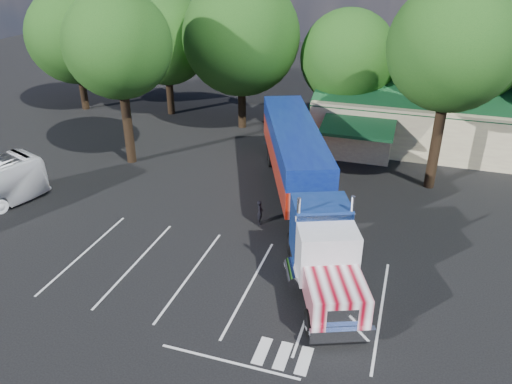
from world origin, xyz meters
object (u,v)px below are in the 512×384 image
(bicycle, at_px, (331,198))
(silver_sedan, at_px, (425,149))
(semi_truck, at_px, (300,170))
(woman, at_px, (260,212))

(bicycle, bearing_deg, silver_sedan, 60.04)
(semi_truck, height_order, woman, semi_truck)
(woman, height_order, silver_sedan, woman)
(woman, relative_size, silver_sedan, 0.40)
(semi_truck, relative_size, bicycle, 12.27)
(semi_truck, height_order, bicycle, semi_truck)
(woman, bearing_deg, silver_sedan, -48.70)
(bicycle, relative_size, silver_sedan, 0.46)
(woman, distance_m, bicycle, 5.25)
(semi_truck, xyz_separation_m, silver_sedan, (7.48, 11.41, -2.04))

